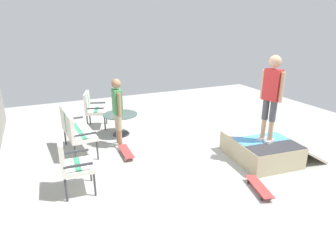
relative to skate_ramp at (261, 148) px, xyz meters
The scene contains 10 objects.
ground_plane 1.64m from the skate_ramp, 59.38° to the left, with size 12.00×12.00×0.10m, color #A8A8A3.
skate_ramp is the anchor object (origin of this frame).
patio_bench 4.19m from the skate_ramp, 61.62° to the left, with size 1.28×0.63×1.02m.
patio_chair_near_house 4.65m from the skate_ramp, 39.86° to the left, with size 0.75×0.71×1.02m.
patio_chair_by_wall 3.98m from the skate_ramp, 85.63° to the left, with size 0.65×0.58×1.02m.
patio_table 3.61m from the skate_ramp, 41.90° to the left, with size 0.90×0.90×0.57m.
person_watching 3.37m from the skate_ramp, 53.53° to the left, with size 0.48×0.25×1.64m.
person_skater 1.30m from the skate_ramp, 162.60° to the left, with size 0.46×0.31×1.78m.
skateboard_by_bench 3.01m from the skate_ramp, 62.39° to the left, with size 0.81×0.24×0.10m.
skateboard_spare 1.40m from the skate_ramp, 138.00° to the left, with size 0.82×0.41×0.10m.
Camera 1 is at (-5.36, 2.91, 2.87)m, focal length 31.54 mm.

